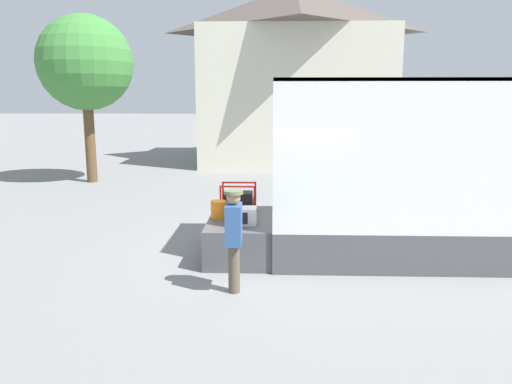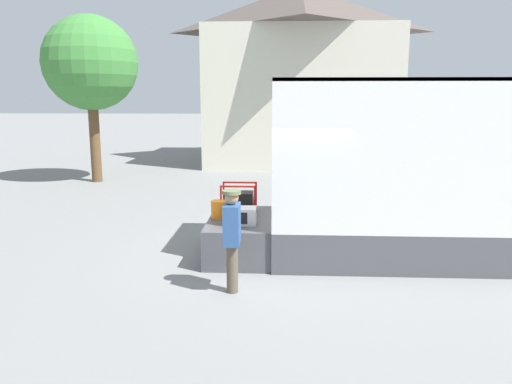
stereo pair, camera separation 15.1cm
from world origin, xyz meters
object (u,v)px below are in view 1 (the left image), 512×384
at_px(orange_bucket, 219,210).
at_px(worker_person, 234,231).
at_px(box_truck, 479,205).
at_px(microwave, 242,216).
at_px(portable_generator, 239,202).
at_px(street_tree, 85,64).

height_order(orange_bucket, worker_person, worker_person).
bearing_deg(box_truck, microwave, -174.29).
distance_m(microwave, worker_person, 1.48).
height_order(microwave, worker_person, worker_person).
height_order(portable_generator, orange_bucket, portable_generator).
xyz_separation_m(box_truck, portable_generator, (-4.54, 0.37, -0.07)).
bearing_deg(orange_bucket, portable_generator, 47.11).
distance_m(microwave, street_tree, 10.93).
xyz_separation_m(box_truck, microwave, (-4.45, -0.44, -0.14)).
bearing_deg(microwave, portable_generator, 96.70).
distance_m(box_truck, orange_bucket, 4.91).
bearing_deg(portable_generator, orange_bucket, -132.89).
bearing_deg(orange_bucket, microwave, -41.74).
distance_m(box_truck, portable_generator, 4.56).
height_order(box_truck, street_tree, street_tree).
bearing_deg(street_tree, worker_person, -59.71).
height_order(box_truck, portable_generator, box_truck).
bearing_deg(box_truck, orange_bucket, -179.66).
height_order(microwave, street_tree, street_tree).
distance_m(portable_generator, street_tree, 10.23).
height_order(worker_person, street_tree, street_tree).
distance_m(portable_generator, orange_bucket, 0.55).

